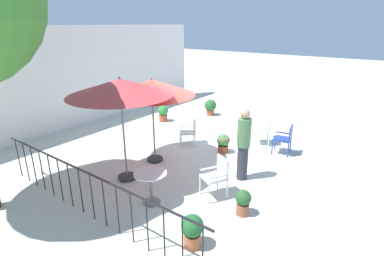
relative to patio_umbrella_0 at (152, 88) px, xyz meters
The scene contains 16 objects.
ground_plane 2.49m from the patio_umbrella_0, 30.10° to the right, with size 60.00×60.00×0.00m, color beige.
villa_facade 4.64m from the patio_umbrella_0, 75.07° to the left, with size 11.48×0.30×3.59m, color white.
terrace_railing 3.09m from the patio_umbrella_0, 165.48° to the right, with size 0.03×5.89×1.01m.
patio_umbrella_0 is the anchor object (origin of this frame).
patio_umbrella_1 1.20m from the patio_umbrella_0, behind, with size 2.39×2.39×2.55m.
cafe_table_0 2.62m from the patio_umbrella_0, 138.93° to the right, with size 0.70×0.70×0.72m.
patio_chair_0 4.09m from the patio_umbrella_0, 46.56° to the right, with size 0.54×0.56×0.88m.
patio_chair_1 2.19m from the patio_umbrella_0, ahead, with size 0.68×0.68×0.90m.
patio_chair_2 3.87m from the patio_umbrella_0, 33.26° to the right, with size 0.64×0.63×0.89m.
patio_chair_3 2.85m from the patio_umbrella_0, 102.37° to the right, with size 0.64×0.63×0.91m.
potted_plant_0 3.99m from the patio_umbrella_0, 126.69° to the right, with size 0.39×0.39×0.62m.
potted_plant_1 5.06m from the patio_umbrella_0, 14.09° to the left, with size 0.48×0.48×0.66m.
potted_plant_2 2.70m from the patio_umbrella_0, 37.39° to the right, with size 0.38×0.38×0.57m.
potted_plant_3 3.70m from the patio_umbrella_0, 104.22° to the right, with size 0.32×0.32×0.54m.
potted_plant_4 3.97m from the patio_umbrella_0, 37.86° to the left, with size 0.40×0.40×0.64m.
standing_person 2.74m from the patio_umbrella_0, 77.95° to the right, with size 0.44×0.44×1.80m.
Camera 1 is at (-6.74, -4.69, 3.66)m, focal length 28.02 mm.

